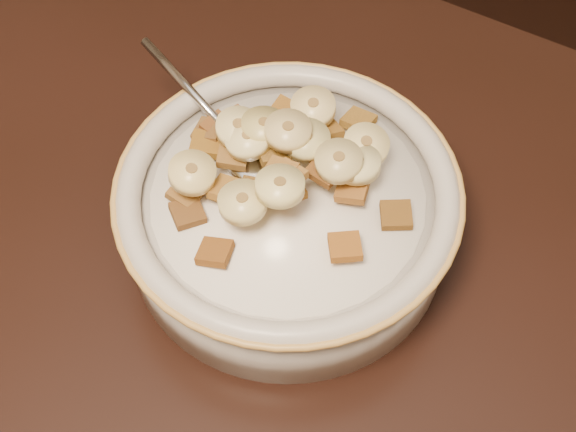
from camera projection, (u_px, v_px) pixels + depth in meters
The scene contains 38 objects.
chair at pixel (449, 7), 1.06m from camera, with size 0.46×0.46×1.04m, color black.
cereal_bowl at pixel (288, 219), 0.56m from camera, with size 0.22×0.22×0.05m, color #B4B0AD.
milk at pixel (288, 196), 0.53m from camera, with size 0.18×0.18×0.00m, color white.
spoon at pixel (254, 160), 0.55m from camera, with size 0.04×0.05×0.01m, color #B7B7B7.
cereal_square_0 at pixel (325, 130), 0.55m from camera, with size 0.02×0.02×0.01m, color brown.
cereal_square_1 at pixel (287, 190), 0.51m from camera, with size 0.02×0.02×0.01m, color brown.
cereal_square_2 at pixel (345, 247), 0.50m from camera, with size 0.02×0.02×0.01m, color #9B531E.
cereal_square_3 at pixel (227, 189), 0.52m from camera, with size 0.02×0.02×0.01m, color brown.
cereal_square_4 at pixel (241, 132), 0.55m from camera, with size 0.02×0.02×0.01m, color brown.
cereal_square_5 at pixel (396, 215), 0.52m from camera, with size 0.02×0.02×0.01m, color brown.
cereal_square_6 at pixel (233, 156), 0.54m from camera, with size 0.02×0.02×0.01m, color brown.
cereal_square_7 at pixel (287, 176), 0.51m from camera, with size 0.02×0.02×0.01m, color brown.
cereal_square_8 at pixel (255, 192), 0.51m from camera, with size 0.02×0.02×0.01m, color brown.
cereal_square_9 at pixel (273, 153), 0.53m from camera, with size 0.02×0.02×0.01m, color olive.
cereal_square_10 at pixel (210, 130), 0.56m from camera, with size 0.02×0.02×0.01m, color brown.
cereal_square_11 at pixel (325, 170), 0.52m from camera, with size 0.02×0.02×0.01m, color brown.
cereal_square_12 at pixel (206, 144), 0.55m from camera, with size 0.02×0.02×0.01m, color brown.
cereal_square_13 at pixel (280, 173), 0.51m from camera, with size 0.02×0.02×0.01m, color brown.
cereal_square_14 at pixel (215, 252), 0.50m from camera, with size 0.02×0.02×0.01m, color brown.
cereal_square_15 at pixel (186, 193), 0.53m from camera, with size 0.02×0.02×0.01m, color brown.
cereal_square_16 at pixel (188, 213), 0.52m from camera, with size 0.02×0.02×0.01m, color brown.
cereal_square_17 at pixel (285, 112), 0.57m from camera, with size 0.02×0.02×0.01m, color brown.
cereal_square_18 at pixel (235, 120), 0.57m from camera, with size 0.02×0.02×0.01m, color brown.
cereal_square_19 at pixel (358, 121), 0.56m from camera, with size 0.02×0.02×0.01m, color #936421.
cereal_square_20 at pixel (219, 128), 0.56m from camera, with size 0.02×0.02×0.01m, color brown.
cereal_square_21 at pixel (352, 189), 0.52m from camera, with size 0.02×0.02×0.01m, color brown.
banana_slice_0 at pixel (248, 139), 0.53m from camera, with size 0.03×0.03×0.01m, color #FFF09F.
banana_slice_1 at pixel (339, 161), 0.51m from camera, with size 0.03×0.03×0.01m, color #D7C57D.
banana_slice_2 at pixel (280, 186), 0.49m from camera, with size 0.03×0.03×0.01m, color #FFEB91.
banana_slice_3 at pixel (357, 164), 0.52m from camera, with size 0.03×0.03×0.01m, color #F4E9A0.
banana_slice_4 at pixel (264, 126), 0.53m from camera, with size 0.03×0.03×0.01m, color tan.
banana_slice_5 at pixel (192, 173), 0.52m from camera, with size 0.03×0.03×0.01m, color #F2DA82.
banana_slice_6 at pixel (307, 140), 0.53m from camera, with size 0.03×0.03×0.01m, color #D9C582.
banana_slice_7 at pixel (366, 146), 0.53m from camera, with size 0.03×0.03×0.01m, color beige.
banana_slice_8 at pixel (288, 131), 0.52m from camera, with size 0.03×0.03×0.01m, color #D7B66F.
banana_slice_9 at pixel (243, 202), 0.50m from camera, with size 0.03×0.03×0.01m, color beige.
banana_slice_10 at pixel (239, 128), 0.54m from camera, with size 0.03×0.03×0.01m, color #FFECAA.
banana_slice_11 at pixel (313, 107), 0.55m from camera, with size 0.03×0.03×0.01m, color #F5E8A5.
Camera 1 is at (0.09, -0.11, 1.24)m, focal length 50.00 mm.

